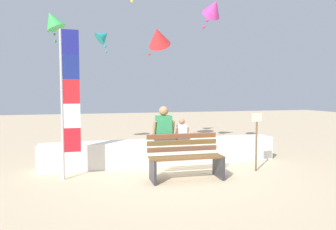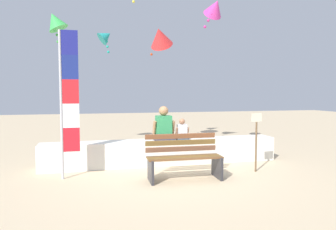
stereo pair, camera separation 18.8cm
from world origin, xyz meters
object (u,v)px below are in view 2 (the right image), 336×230
person_adult (164,127)px  flag_banner (67,97)px  kite_teal (106,36)px  kite_magenta (215,8)px  kite_red (160,37)px  person_child (182,131)px  sign_post (256,137)px  park_bench (184,159)px  kite_green (55,21)px

person_adult → flag_banner: size_ratio=0.28×
flag_banner → kite_teal: bearing=76.2°
kite_magenta → kite_red: size_ratio=0.78×
kite_magenta → kite_red: (-1.16, 1.72, -0.55)m
person_child → sign_post: size_ratio=0.40×
person_adult → park_bench: bearing=-86.1°
person_child → flag_banner: flag_banner is taller
park_bench → person_adult: person_adult is taller
person_adult → kite_teal: bearing=110.2°
park_bench → kite_green: kite_green is taller
sign_post → kite_green: bearing=140.7°
sign_post → kite_teal: bearing=124.0°
flag_banner → kite_magenta: (3.82, 1.71, 2.42)m
park_bench → kite_teal: (-1.26, 4.54, 3.14)m
park_bench → person_child: bearing=74.7°
park_bench → kite_red: 5.08m
person_adult → person_child: bearing=0.0°
person_child → kite_green: (-3.11, 2.43, 3.00)m
kite_green → sign_post: 6.48m
kite_magenta → sign_post: bearing=-86.9°
park_bench → kite_green: size_ratio=1.65×
person_child → kite_red: (0.05, 2.64, 2.72)m
kite_red → kite_green: bearing=-176.2°
person_child → sign_post: 1.79m
kite_teal → sign_post: size_ratio=0.68×
person_adult → flag_banner: 2.40m
park_bench → person_child: (0.37, 1.36, 0.38)m
person_adult → kite_red: kite_red is taller
person_child → person_adult: bearing=-180.0°
person_adult → flag_banner: flag_banner is taller
kite_magenta → kite_red: 2.14m
kite_green → person_adult: bearing=-42.6°
person_adult → flag_banner: bearing=-159.8°
person_adult → kite_magenta: (1.67, 0.92, 3.15)m
flag_banner → sign_post: size_ratio=2.30×
flag_banner → sign_post: bearing=-5.9°
kite_magenta → kite_teal: 3.67m
park_bench → kite_teal: bearing=105.5°
kite_magenta → sign_post: size_ratio=0.72×
park_bench → flag_banner: bearing=165.8°
kite_teal → flag_banner: bearing=-103.8°
person_adult → person_child: (0.46, 0.00, -0.12)m
park_bench → kite_green: bearing=125.9°
flag_banner → kite_red: 4.73m
person_child → kite_magenta: 3.61m
person_child → sign_post: bearing=-42.1°
kite_magenta → park_bench: bearing=-124.7°
flag_banner → sign_post: 4.05m
kite_red → sign_post: 4.89m
park_bench → kite_magenta: size_ratio=1.64×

